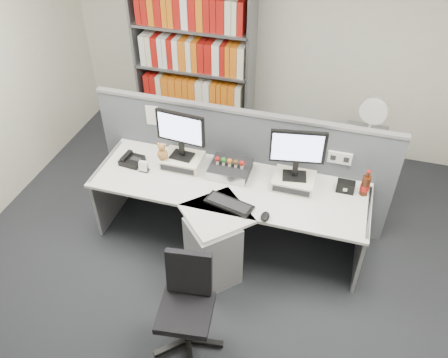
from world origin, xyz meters
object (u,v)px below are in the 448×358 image
(desk, at_px, (222,221))
(desk_calendar, at_px, (144,167))
(monitor_right, at_px, (297,151))
(monitor_left, at_px, (180,131))
(desktop_pc, at_px, (230,169))
(mouse, at_px, (265,216))
(cola_bottle, at_px, (365,185))
(speaker, at_px, (346,187))
(desk_fan, at_px, (373,114))
(filing_cabinet, at_px, (361,164))
(keyboard, at_px, (229,204))
(shelving_unit, at_px, (195,71))
(desk_phone, at_px, (131,160))
(office_chair, at_px, (187,302))

(desk, height_order, desk_calendar, desk_calendar)
(monitor_right, bearing_deg, monitor_left, -180.00)
(desk_calendar, bearing_deg, desktop_pc, 13.97)
(desk, bearing_deg, mouse, -16.41)
(mouse, xyz_separation_m, cola_bottle, (0.79, 0.57, 0.08))
(monitor_left, bearing_deg, desk, -36.33)
(speaker, bearing_deg, monitor_right, -173.68)
(monitor_right, xyz_separation_m, desktop_pc, (-0.62, 0.00, -0.35))
(desk_fan, bearing_deg, desk, -130.62)
(mouse, bearing_deg, filing_cabinet, 62.96)
(desk_calendar, bearing_deg, mouse, -13.76)
(keyboard, distance_m, shelving_unit, 2.15)
(desktop_pc, bearing_deg, monitor_right, -0.40)
(desk_phone, height_order, desk_calendar, desk_calendar)
(desk, distance_m, shelving_unit, 2.12)
(desk_fan, bearing_deg, filing_cabinet, 90.00)
(office_chair, bearing_deg, desk_phone, 129.67)
(keyboard, bearing_deg, cola_bottle, 23.51)
(keyboard, height_order, speaker, speaker)
(speaker, height_order, filing_cabinet, speaker)
(monitor_right, bearing_deg, filing_cabinet, 58.53)
(desktop_pc, relative_size, office_chair, 0.43)
(desk, relative_size, desktop_pc, 6.90)
(monitor_left, xyz_separation_m, desktop_pc, (0.48, 0.00, -0.34))
(desk, distance_m, office_chair, 0.95)
(keyboard, height_order, desk_calendar, desk_calendar)
(shelving_unit, xyz_separation_m, filing_cabinet, (2.10, -0.45, -0.63))
(desk, relative_size, office_chair, 2.97)
(desktop_pc, xyz_separation_m, speaker, (1.09, 0.05, 0.00))
(speaker, bearing_deg, desk_fan, 81.01)
(speaker, bearing_deg, desk_phone, -175.37)
(speaker, xyz_separation_m, shelving_unit, (-1.95, 1.41, 0.20))
(desk_calendar, xyz_separation_m, filing_cabinet, (2.05, 1.21, -0.42))
(mouse, distance_m, speaker, 0.84)
(office_chair, bearing_deg, cola_bottle, 48.89)
(filing_cabinet, xyz_separation_m, office_chair, (-1.20, -2.35, 0.12))
(desk, xyz_separation_m, desk_calendar, (-0.85, 0.19, 0.31))
(monitor_left, distance_m, monitor_right, 1.10)
(cola_bottle, bearing_deg, desktop_pc, -177.46)
(mouse, bearing_deg, desk, 163.59)
(monitor_right, distance_m, desktop_pc, 0.71)
(desk_phone, xyz_separation_m, desk_fan, (2.22, 1.13, 0.25))
(cola_bottle, relative_size, shelving_unit, 0.13)
(office_chair, bearing_deg, desk_fan, 62.88)
(monitor_left, bearing_deg, shelving_unit, 104.49)
(monitor_left, height_order, monitor_right, monitor_right)
(monitor_right, relative_size, desk_phone, 2.26)
(desk_fan, bearing_deg, monitor_right, -121.48)
(desk_calendar, bearing_deg, shelving_unit, 91.82)
(mouse, relative_size, speaker, 0.75)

